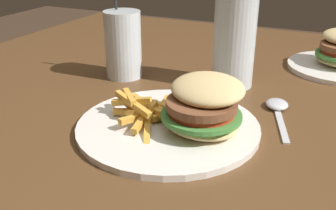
{
  "coord_description": "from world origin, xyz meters",
  "views": [
    {
      "loc": [
        0.12,
        -0.57,
        1.04
      ],
      "look_at": [
        -0.11,
        -0.08,
        0.79
      ],
      "focal_mm": 42.0,
      "sensor_mm": 36.0,
      "label": 1
    }
  ],
  "objects_px": {
    "meal_plate_near": "(184,116)",
    "beer_glass": "(234,43)",
    "juice_glass": "(123,48)",
    "spoon": "(277,107)"
  },
  "relations": [
    {
      "from": "spoon",
      "to": "juice_glass",
      "type": "bearing_deg",
      "value": 66.51
    },
    {
      "from": "juice_glass",
      "to": "spoon",
      "type": "bearing_deg",
      "value": -6.08
    },
    {
      "from": "beer_glass",
      "to": "spoon",
      "type": "bearing_deg",
      "value": -37.72
    },
    {
      "from": "meal_plate_near",
      "to": "beer_glass",
      "type": "height_order",
      "value": "beer_glass"
    },
    {
      "from": "beer_glass",
      "to": "meal_plate_near",
      "type": "bearing_deg",
      "value": -92.26
    },
    {
      "from": "spoon",
      "to": "meal_plate_near",
      "type": "bearing_deg",
      "value": 123.56
    },
    {
      "from": "juice_glass",
      "to": "beer_glass",
      "type": "bearing_deg",
      "value": 12.27
    },
    {
      "from": "spoon",
      "to": "beer_glass",
      "type": "bearing_deg",
      "value": 34.87
    },
    {
      "from": "beer_glass",
      "to": "juice_glass",
      "type": "height_order",
      "value": "juice_glass"
    },
    {
      "from": "meal_plate_near",
      "to": "juice_glass",
      "type": "bearing_deg",
      "value": 139.91
    }
  ]
}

